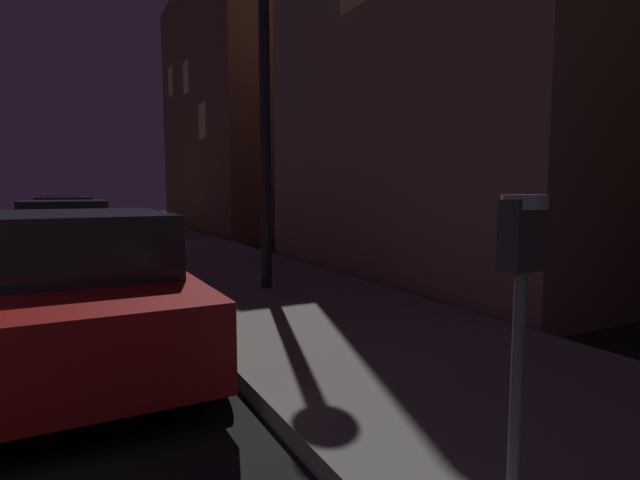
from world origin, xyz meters
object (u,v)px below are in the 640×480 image
object	(u,v)px
parking_meter	(521,280)
street_lamp	(264,61)
car_black	(66,235)
car_red	(73,288)
car_green	(63,219)
car_yellow_cab	(62,212)

from	to	relation	value
parking_meter	street_lamp	bearing A→B (deg)	79.37
car_black	street_lamp	world-z (taller)	street_lamp
car_black	parking_meter	bearing A→B (deg)	-80.76
car_red	car_green	world-z (taller)	same
car_yellow_cab	street_lamp	distance (m)	17.80
car_green	parking_meter	bearing A→B (deg)	-84.32
street_lamp	car_red	bearing A→B (deg)	-145.98
parking_meter	car_yellow_cab	bearing A→B (deg)	94.10
car_black	car_green	distance (m)	6.40
car_red	parking_meter	bearing A→B (deg)	-66.46
parking_meter	car_black	xyz separation A→B (m)	(-1.64, 10.11, -0.55)
parking_meter	car_green	bearing A→B (deg)	95.68
car_red	street_lamp	distance (m)	4.31
car_green	car_yellow_cab	world-z (taller)	same
car_black	car_green	bearing A→B (deg)	89.98
car_red	street_lamp	bearing A→B (deg)	34.02
car_red	street_lamp	size ratio (longest dim) A/B	0.84
car_black	street_lamp	size ratio (longest dim) A/B	0.87
parking_meter	car_yellow_cab	size ratio (longest dim) A/B	0.34
car_black	street_lamp	bearing A→B (deg)	-59.23
parking_meter	car_red	world-z (taller)	parking_meter
street_lamp	parking_meter	bearing A→B (deg)	-100.63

